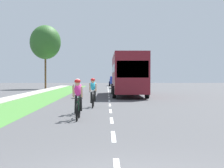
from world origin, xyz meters
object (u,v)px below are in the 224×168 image
at_px(cyclist_lead, 78,99).
at_px(cyclist_trailing, 78,96).
at_px(pickup_blue, 115,81).
at_px(street_tree_far, 45,42).
at_px(bus_maroon, 128,73).
at_px(suv_white, 120,81).
at_px(cyclist_distant, 93,92).

xyz_separation_m(cyclist_lead, cyclist_trailing, (-0.18, 2.05, 0.00)).
bearing_deg(pickup_blue, street_tree_far, -124.40).
distance_m(bus_maroon, pickup_blue, 29.63).
bearing_deg(suv_white, cyclist_distant, -95.13).
distance_m(cyclist_trailing, bus_maroon, 14.88).
xyz_separation_m(cyclist_distant, pickup_blue, (2.24, 40.91, 0.02)).
bearing_deg(cyclist_trailing, bus_maroon, 77.85).
xyz_separation_m(cyclist_lead, suv_white, (3.02, 34.68, 0.14)).
relative_size(bus_maroon, suv_white, 2.47).
distance_m(pickup_blue, street_tree_far, 17.73).
xyz_separation_m(bus_maroon, suv_white, (0.08, 18.14, -1.03)).
bearing_deg(cyclist_trailing, street_tree_far, 102.64).
distance_m(cyclist_distant, pickup_blue, 40.97).
relative_size(cyclist_lead, pickup_blue, 0.34).
relative_size(cyclist_distant, pickup_blue, 0.34).
relative_size(cyclist_lead, street_tree_far, 0.21).
bearing_deg(cyclist_distant, cyclist_trailing, -99.86).
relative_size(bus_maroon, pickup_blue, 2.27).
height_order(cyclist_trailing, bus_maroon, bus_maroon).
distance_m(cyclist_trailing, street_tree_far, 31.34).
xyz_separation_m(cyclist_distant, bus_maroon, (2.56, 11.30, 1.17)).
height_order(cyclist_distant, suv_white, suv_white).
bearing_deg(bus_maroon, suv_white, 89.74).
distance_m(cyclist_lead, bus_maroon, 16.84).
bearing_deg(cyclist_lead, bus_maroon, 79.91).
distance_m(cyclist_trailing, cyclist_distant, 3.24).
relative_size(cyclist_distant, bus_maroon, 0.15).
xyz_separation_m(suv_white, pickup_blue, (-0.40, 11.47, -0.12)).
xyz_separation_m(bus_maroon, pickup_blue, (-0.32, 29.60, -1.15)).
bearing_deg(cyclist_lead, cyclist_distant, 85.87).
height_order(pickup_blue, street_tree_far, street_tree_far).
relative_size(cyclist_trailing, suv_white, 0.37).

